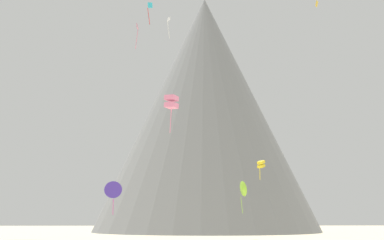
% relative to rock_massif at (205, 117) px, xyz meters
% --- Properties ---
extents(rock_massif, '(79.04, 79.04, 63.21)m').
position_rel_rock_massif_xyz_m(rock_massif, '(0.00, 0.00, 0.00)').
color(rock_massif, slate).
rests_on(rock_massif, ground_plane).
extents(kite_white_high, '(0.66, 0.65, 4.29)m').
position_rel_rock_massif_xyz_m(kite_white_high, '(-10.19, -34.89, 10.57)').
color(kite_white_high, white).
extents(kite_indigo_low, '(2.46, 1.13, 4.51)m').
position_rel_rock_massif_xyz_m(kite_indigo_low, '(-17.50, -54.51, -22.68)').
color(kite_indigo_low, '#5138B2').
extents(kite_gold_high, '(0.70, 0.86, 1.03)m').
position_rel_rock_massif_xyz_m(kite_gold_high, '(16.11, -43.85, 11.01)').
color(kite_gold_high, gold).
extents(kite_lime_low, '(1.41, 2.61, 5.20)m').
position_rel_rock_massif_xyz_m(kite_lime_low, '(2.23, -42.24, -21.65)').
color(kite_lime_low, '#8CD133').
extents(kite_cyan_high, '(0.79, 0.20, 3.59)m').
position_rel_rock_massif_xyz_m(kite_cyan_high, '(-13.16, -53.25, 4.62)').
color(kite_cyan_high, '#33BCDB').
extents(kite_pink_mid, '(1.65, 1.63, 4.17)m').
position_rel_rock_massif_xyz_m(kite_pink_mid, '(-9.94, -69.36, -14.12)').
color(kite_pink_mid, pink).
extents(kite_yellow_low, '(1.10, 1.11, 2.46)m').
position_rel_rock_massif_xyz_m(kite_yellow_low, '(1.54, -60.59, -19.79)').
color(kite_yellow_low, yellow).
extents(kite_rainbow_high, '(0.50, 0.90, 4.73)m').
position_rel_rock_massif_xyz_m(kite_rainbow_high, '(-15.87, -40.42, 6.59)').
color(kite_rainbow_high, '#E5668C').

